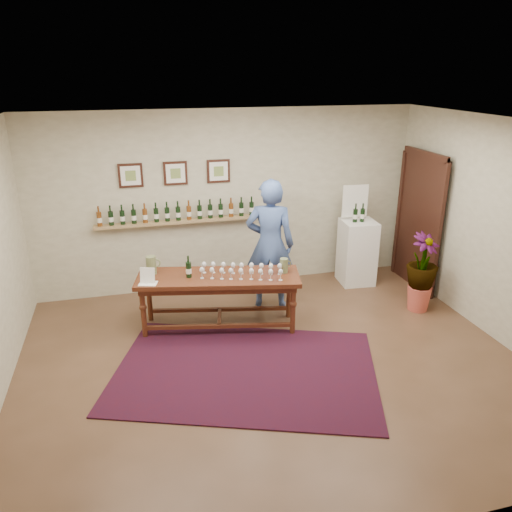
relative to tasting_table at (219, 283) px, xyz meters
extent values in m
plane|color=#513723|center=(0.45, -1.08, -0.65)|extent=(6.00, 6.00, 0.00)
plane|color=beige|center=(0.45, 1.42, 0.75)|extent=(6.00, 0.00, 6.00)
plane|color=beige|center=(0.45, -3.58, 0.75)|extent=(6.00, 0.00, 6.00)
plane|color=beige|center=(3.45, -1.08, 0.75)|extent=(0.00, 5.00, 5.00)
plane|color=beige|center=(0.45, -1.08, 2.15)|extent=(6.00, 6.00, 0.00)
cube|color=tan|center=(-0.35, 1.33, 0.50)|extent=(2.50, 0.16, 0.04)
cube|color=black|center=(3.39, 0.62, 0.40)|extent=(0.10, 1.00, 2.10)
cube|color=black|center=(3.34, 0.62, 0.40)|extent=(0.04, 1.12, 2.22)
cube|color=black|center=(-1.00, 1.40, 1.23)|extent=(0.35, 0.03, 0.35)
cube|color=white|center=(-1.00, 1.38, 1.23)|extent=(0.28, 0.01, 0.28)
cube|color=#7D964B|center=(-1.00, 1.38, 1.23)|extent=(0.15, 0.00, 0.15)
cube|color=black|center=(-0.35, 1.40, 1.23)|extent=(0.35, 0.03, 0.35)
cube|color=white|center=(-0.35, 1.38, 1.23)|extent=(0.28, 0.01, 0.28)
cube|color=#7D964B|center=(-0.35, 1.38, 1.23)|extent=(0.15, 0.00, 0.15)
cube|color=black|center=(0.30, 1.40, 1.23)|extent=(0.35, 0.03, 0.35)
cube|color=white|center=(0.30, 1.38, 1.23)|extent=(0.28, 0.01, 0.28)
cube|color=#7D964B|center=(0.30, 1.38, 1.23)|extent=(0.15, 0.00, 0.15)
cube|color=#4F0E13|center=(0.09, -1.14, -0.64)|extent=(3.54, 2.95, 0.02)
cube|color=#492012|center=(0.00, 0.00, 0.09)|extent=(2.25, 1.12, 0.06)
cube|color=#492012|center=(0.00, 0.00, 0.02)|extent=(2.11, 0.98, 0.10)
cylinder|color=#492012|center=(-1.01, -0.04, -0.30)|extent=(0.08, 0.08, 0.71)
cylinder|color=#492012|center=(0.91, -0.44, -0.30)|extent=(0.08, 0.08, 0.71)
cylinder|color=#492012|center=(-0.91, 0.44, -0.30)|extent=(0.08, 0.08, 0.71)
cylinder|color=#492012|center=(1.01, 0.04, -0.30)|extent=(0.08, 0.08, 0.71)
cube|color=#492012|center=(-0.05, -0.24, -0.51)|extent=(1.93, 0.46, 0.05)
cube|color=#492012|center=(0.05, 0.24, -0.51)|extent=(1.93, 0.46, 0.05)
cube|color=#492012|center=(0.00, 0.00, -0.51)|extent=(0.15, 0.49, 0.05)
cube|color=white|center=(-0.92, -0.01, 0.22)|extent=(0.26, 0.22, 0.21)
cube|color=white|center=(2.47, 0.94, -0.12)|extent=(0.57, 0.57, 1.05)
cube|color=white|center=(2.45, 1.11, 0.69)|extent=(0.42, 0.05, 0.58)
cone|color=#CA5343|center=(2.93, -0.23, -0.46)|extent=(0.35, 0.35, 0.37)
imported|color=#1D3E19|center=(2.93, -0.23, 0.04)|extent=(0.70, 0.70, 0.64)
imported|color=#3E5894|center=(0.85, 0.48, 0.31)|extent=(0.82, 0.68, 1.93)
camera|label=1|loc=(-1.06, -6.03, 2.71)|focal=35.00mm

